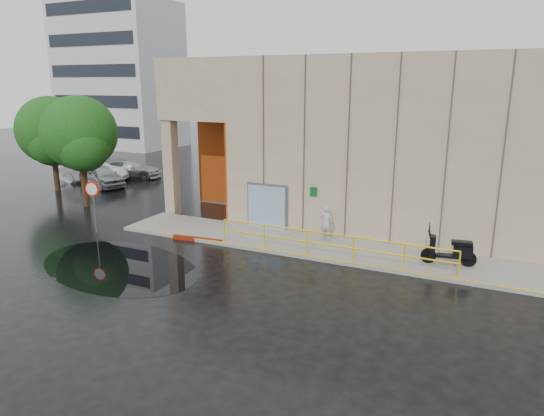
{
  "coord_description": "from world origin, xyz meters",
  "views": [
    {
      "loc": [
        9.83,
        -14.01,
        6.83
      ],
      "look_at": [
        1.83,
        3.0,
        1.96
      ],
      "focal_mm": 32.0,
      "sensor_mm": 36.0,
      "label": 1
    }
  ],
  "objects_px": {
    "car_a": "(101,176)",
    "car_c": "(129,169)",
    "tree_near": "(80,136)",
    "scooter": "(450,242)",
    "tree_far": "(51,133)",
    "stop_sign": "(93,195)",
    "red_curb": "(198,239)",
    "person": "(327,223)",
    "car_b": "(93,171)"
  },
  "relations": [
    {
      "from": "stop_sign",
      "to": "tree_near",
      "type": "relative_size",
      "value": 0.4
    },
    {
      "from": "tree_far",
      "to": "car_c",
      "type": "bearing_deg",
      "value": 78.07
    },
    {
      "from": "tree_near",
      "to": "stop_sign",
      "type": "bearing_deg",
      "value": -40.33
    },
    {
      "from": "person",
      "to": "scooter",
      "type": "distance_m",
      "value": 5.24
    },
    {
      "from": "scooter",
      "to": "car_b",
      "type": "relative_size",
      "value": 0.44
    },
    {
      "from": "scooter",
      "to": "tree_far",
      "type": "distance_m",
      "value": 24.85
    },
    {
      "from": "scooter",
      "to": "car_b",
      "type": "distance_m",
      "value": 25.45
    },
    {
      "from": "scooter",
      "to": "red_curb",
      "type": "relative_size",
      "value": 0.85
    },
    {
      "from": "person",
      "to": "car_a",
      "type": "relative_size",
      "value": 0.36
    },
    {
      "from": "scooter",
      "to": "car_c",
      "type": "xyz_separation_m",
      "value": [
        -23.29,
        9.0,
        -0.36
      ]
    },
    {
      "from": "car_c",
      "to": "tree_far",
      "type": "bearing_deg",
      "value": 147.16
    },
    {
      "from": "stop_sign",
      "to": "car_a",
      "type": "bearing_deg",
      "value": 143.51
    },
    {
      "from": "tree_far",
      "to": "stop_sign",
      "type": "bearing_deg",
      "value": -32.69
    },
    {
      "from": "stop_sign",
      "to": "car_b",
      "type": "xyz_separation_m",
      "value": [
        -9.09,
        8.96,
        -1.04
      ]
    },
    {
      "from": "car_c",
      "to": "stop_sign",
      "type": "bearing_deg",
      "value": -166.13
    },
    {
      "from": "person",
      "to": "scooter",
      "type": "xyz_separation_m",
      "value": [
        5.17,
        -0.86,
        0.11
      ]
    },
    {
      "from": "scooter",
      "to": "car_a",
      "type": "relative_size",
      "value": 0.48
    },
    {
      "from": "stop_sign",
      "to": "person",
      "type": "bearing_deg",
      "value": 27.87
    },
    {
      "from": "car_a",
      "to": "car_c",
      "type": "height_order",
      "value": "car_a"
    },
    {
      "from": "scooter",
      "to": "tree_near",
      "type": "distance_m",
      "value": 19.81
    },
    {
      "from": "scooter",
      "to": "car_a",
      "type": "bearing_deg",
      "value": 156.68
    },
    {
      "from": "scooter",
      "to": "tree_far",
      "type": "height_order",
      "value": "tree_far"
    },
    {
      "from": "car_a",
      "to": "tree_near",
      "type": "xyz_separation_m",
      "value": [
        3.3,
        -4.58,
        3.26
      ]
    },
    {
      "from": "tree_far",
      "to": "red_curb",
      "type": "bearing_deg",
      "value": -18.96
    },
    {
      "from": "car_b",
      "to": "stop_sign",
      "type": "bearing_deg",
      "value": -152.45
    },
    {
      "from": "scooter",
      "to": "tree_far",
      "type": "bearing_deg",
      "value": 162.73
    },
    {
      "from": "stop_sign",
      "to": "tree_near",
      "type": "xyz_separation_m",
      "value": [
        -4.09,
        3.47,
        2.18
      ]
    },
    {
      "from": "car_b",
      "to": "scooter",
      "type": "bearing_deg",
      "value": -123.09
    },
    {
      "from": "car_b",
      "to": "tree_far",
      "type": "xyz_separation_m",
      "value": [
        0.1,
        -3.2,
        2.96
      ]
    },
    {
      "from": "scooter",
      "to": "car_b",
      "type": "height_order",
      "value": "scooter"
    },
    {
      "from": "car_b",
      "to": "car_a",
      "type": "bearing_deg",
      "value": -136.25
    },
    {
      "from": "stop_sign",
      "to": "tree_far",
      "type": "bearing_deg",
      "value": 158.27
    },
    {
      "from": "red_curb",
      "to": "tree_far",
      "type": "height_order",
      "value": "tree_far"
    },
    {
      "from": "tree_near",
      "to": "tree_far",
      "type": "bearing_deg",
      "value": 154.88
    },
    {
      "from": "scooter",
      "to": "tree_near",
      "type": "height_order",
      "value": "tree_near"
    },
    {
      "from": "stop_sign",
      "to": "car_c",
      "type": "relative_size",
      "value": 0.53
    },
    {
      "from": "tree_far",
      "to": "scooter",
      "type": "bearing_deg",
      "value": -8.14
    },
    {
      "from": "car_a",
      "to": "car_c",
      "type": "relative_size",
      "value": 0.92
    },
    {
      "from": "stop_sign",
      "to": "tree_far",
      "type": "distance_m",
      "value": 10.85
    },
    {
      "from": "person",
      "to": "stop_sign",
      "type": "bearing_deg",
      "value": 15.03
    },
    {
      "from": "tree_near",
      "to": "car_b",
      "type": "bearing_deg",
      "value": 132.29
    },
    {
      "from": "scooter",
      "to": "stop_sign",
      "type": "relative_size",
      "value": 0.83
    },
    {
      "from": "person",
      "to": "red_curb",
      "type": "relative_size",
      "value": 0.65
    },
    {
      "from": "tree_near",
      "to": "car_c",
      "type": "bearing_deg",
      "value": 115.61
    },
    {
      "from": "scooter",
      "to": "tree_far",
      "type": "xyz_separation_m",
      "value": [
        -24.45,
        3.5,
        2.69
      ]
    },
    {
      "from": "car_b",
      "to": "red_curb",
      "type": "bearing_deg",
      "value": -137.42
    },
    {
      "from": "car_b",
      "to": "tree_far",
      "type": "distance_m",
      "value": 4.36
    },
    {
      "from": "tree_far",
      "to": "car_a",
      "type": "bearing_deg",
      "value": 54.89
    },
    {
      "from": "stop_sign",
      "to": "red_curb",
      "type": "xyz_separation_m",
      "value": [
        5.04,
        0.95,
        -1.72
      ]
    },
    {
      "from": "stop_sign",
      "to": "car_b",
      "type": "relative_size",
      "value": 0.53
    }
  ]
}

